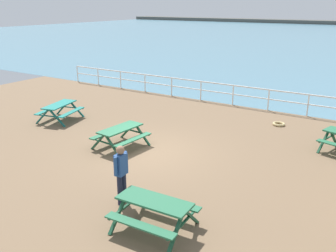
# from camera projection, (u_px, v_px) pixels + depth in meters

# --- Properties ---
(ground_plane) EXTENTS (30.00, 24.00, 0.20)m
(ground_plane) POSITION_uv_depth(u_px,v_px,m) (148.00, 154.00, 13.41)
(ground_plane) COLOR brown
(seaward_railing) EXTENTS (23.07, 0.07, 1.08)m
(seaward_railing) POSITION_uv_depth(u_px,v_px,m) (233.00, 91.00, 19.33)
(seaward_railing) COLOR white
(seaward_railing) RESTS_ON ground
(picnic_table_near_right) EXTENTS (1.67, 1.92, 0.80)m
(picnic_table_near_right) POSITION_uv_depth(u_px,v_px,m) (121.00, 133.00, 13.62)
(picnic_table_near_right) COLOR #286B47
(picnic_table_near_right) RESTS_ON ground
(picnic_table_mid_centre) EXTENTS (1.87, 1.62, 0.80)m
(picnic_table_mid_centre) POSITION_uv_depth(u_px,v_px,m) (154.00, 207.00, 8.64)
(picnic_table_mid_centre) COLOR #286B47
(picnic_table_mid_centre) RESTS_ON ground
(picnic_table_far_left) EXTENTS (1.88, 2.10, 0.80)m
(picnic_table_far_left) POSITION_uv_depth(u_px,v_px,m) (60.00, 108.00, 16.81)
(picnic_table_far_left) COLOR #1E7A70
(picnic_table_far_left) RESTS_ON ground
(visitor) EXTENTS (0.24, 0.53, 1.66)m
(visitor) POSITION_uv_depth(u_px,v_px,m) (121.00, 171.00, 9.67)
(visitor) COLOR #1E2338
(visitor) RESTS_ON ground
(rope_coil) EXTENTS (0.55, 0.55, 0.11)m
(rope_coil) POSITION_uv_depth(u_px,v_px,m) (279.00, 124.00, 16.28)
(rope_coil) COLOR tan
(rope_coil) RESTS_ON ground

